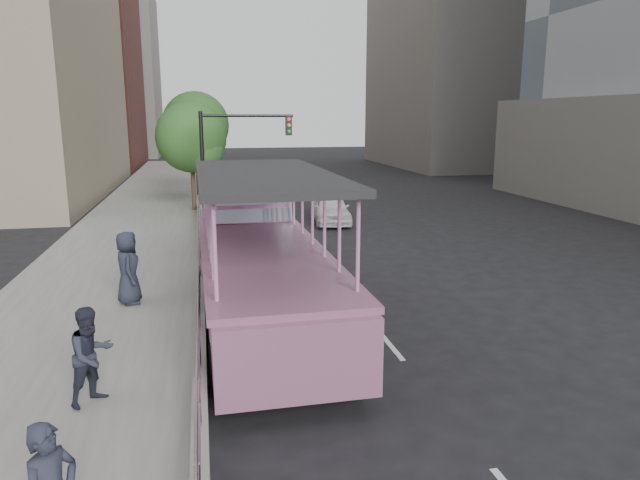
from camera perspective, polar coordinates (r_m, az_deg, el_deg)
ground at (r=14.74m, az=0.48°, el=-7.46°), size 160.00×160.00×0.00m
sidewalk at (r=24.22m, az=-18.11°, el=0.16°), size 5.50×80.00×0.30m
kerb_wall at (r=16.20m, az=-11.91°, el=-4.11°), size 0.24×30.00×0.36m
guardrail at (r=16.03m, az=-12.02°, el=-1.84°), size 0.07×22.00×0.71m
duck_boat at (r=14.65m, az=-6.18°, el=-1.93°), size 3.00×11.41×3.78m
car at (r=27.06m, az=1.08°, el=3.15°), size 2.04×4.19×1.38m
pedestrian_mid at (r=10.27m, az=-21.89°, el=-10.65°), size 1.02×1.02×1.66m
pedestrian_far at (r=15.19m, az=-18.65°, el=-2.66°), size 0.71×0.99×1.87m
parking_sign at (r=22.35m, az=-11.33°, el=3.42°), size 0.21×0.55×2.57m
traffic_signal at (r=26.14m, az=-9.07°, el=8.88°), size 4.20×0.32×5.20m
street_tree_near at (r=29.52m, az=-12.56°, el=9.73°), size 3.52×3.52×5.72m
street_tree_far at (r=35.50m, az=-12.17°, el=10.92°), size 3.97×3.97×6.45m
midrise_brick at (r=63.89m, az=-26.64°, el=18.25°), size 18.00×16.00×26.00m
midrise_stone_a at (r=63.61m, az=16.82°, el=21.76°), size 20.00×20.00×32.00m
midrise_stone_b at (r=78.82m, az=-21.97°, el=15.07°), size 16.00×14.00×20.00m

